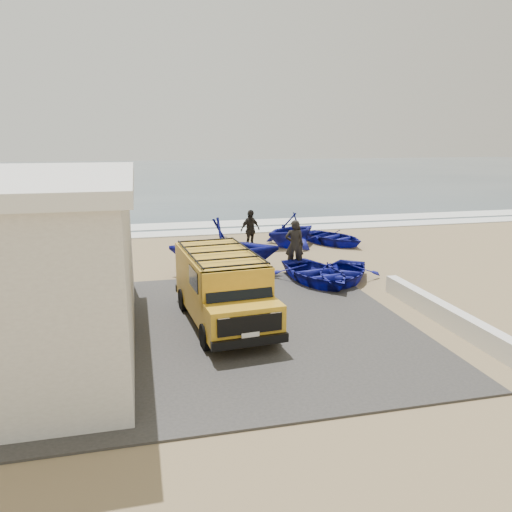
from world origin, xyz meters
TOP-DOWN VIEW (x-y plane):
  - ground at (0.00, 0.00)m, footprint 160.00×160.00m
  - slab at (-2.00, -2.00)m, footprint 12.00×10.00m
  - ocean at (0.00, 56.00)m, footprint 180.00×88.00m
  - surf_line at (0.00, 12.00)m, footprint 180.00×1.60m
  - surf_wash at (0.00, 14.50)m, footprint 180.00×2.20m
  - parapet at (5.00, -3.00)m, footprint 0.35×6.00m
  - van at (-1.06, -1.63)m, footprint 2.29×4.93m
  - boat_near_left at (2.86, 1.53)m, footprint 3.19×4.03m
  - boat_near_right at (3.79, 1.38)m, footprint 3.92×4.11m
  - boat_mid_left at (-0.15, 3.38)m, footprint 4.87×4.46m
  - boat_mid_right at (5.97, 7.55)m, footprint 3.66×4.07m
  - boat_far_left at (3.84, 7.67)m, footprint 3.98×3.83m
  - fisherman_front at (2.65, 3.42)m, footprint 0.84×0.67m
  - fisherman_middle at (3.24, 5.03)m, footprint 0.91×0.92m
  - fisherman_back at (1.77, 7.33)m, footprint 1.19×0.90m

SIDE VIEW (x-z plane):
  - ground at x=0.00m, z-range 0.00..0.00m
  - ocean at x=0.00m, z-range 0.00..0.01m
  - surf_wash at x=0.00m, z-range 0.00..0.04m
  - slab at x=-2.00m, z-range 0.00..0.05m
  - surf_line at x=0.00m, z-range 0.00..0.06m
  - parapet at x=5.00m, z-range 0.00..0.55m
  - boat_mid_right at x=5.97m, z-range 0.00..0.69m
  - boat_near_right at x=3.79m, z-range 0.00..0.69m
  - boat_near_left at x=2.86m, z-range 0.00..0.75m
  - fisherman_middle at x=3.24m, z-range 0.00..1.50m
  - boat_far_left at x=3.84m, z-range 0.00..1.61m
  - fisherman_back at x=1.77m, z-range 0.00..1.88m
  - fisherman_front at x=2.65m, z-range 0.00..2.00m
  - boat_mid_left at x=-0.15m, z-range 0.00..2.18m
  - van at x=-1.06m, z-range 0.08..2.13m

